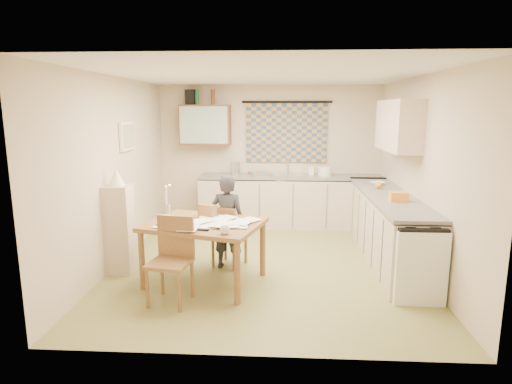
# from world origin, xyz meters

# --- Properties ---
(floor) EXTENTS (4.00, 4.50, 0.02)m
(floor) POSITION_xyz_m (0.00, 0.00, -0.01)
(floor) COLOR olive
(floor) RESTS_ON ground
(ceiling) EXTENTS (4.00, 4.50, 0.02)m
(ceiling) POSITION_xyz_m (0.00, 0.00, 2.51)
(ceiling) COLOR white
(ceiling) RESTS_ON floor
(wall_back) EXTENTS (4.00, 0.02, 2.50)m
(wall_back) POSITION_xyz_m (0.00, 2.26, 1.25)
(wall_back) COLOR beige
(wall_back) RESTS_ON floor
(wall_front) EXTENTS (4.00, 0.02, 2.50)m
(wall_front) POSITION_xyz_m (0.00, -2.26, 1.25)
(wall_front) COLOR beige
(wall_front) RESTS_ON floor
(wall_left) EXTENTS (0.02, 4.50, 2.50)m
(wall_left) POSITION_xyz_m (-2.01, 0.00, 1.25)
(wall_left) COLOR beige
(wall_left) RESTS_ON floor
(wall_right) EXTENTS (0.02, 4.50, 2.50)m
(wall_right) POSITION_xyz_m (2.01, 0.00, 1.25)
(wall_right) COLOR beige
(wall_right) RESTS_ON floor
(window_blind) EXTENTS (1.45, 0.03, 1.05)m
(window_blind) POSITION_xyz_m (0.30, 2.22, 1.65)
(window_blind) COLOR #344E6E
(window_blind) RESTS_ON wall_back
(curtain_rod) EXTENTS (1.60, 0.04, 0.04)m
(curtain_rod) POSITION_xyz_m (0.30, 2.20, 2.20)
(curtain_rod) COLOR black
(curtain_rod) RESTS_ON wall_back
(wall_cabinet) EXTENTS (0.90, 0.34, 0.70)m
(wall_cabinet) POSITION_xyz_m (-1.15, 2.08, 1.80)
(wall_cabinet) COLOR #5A311D
(wall_cabinet) RESTS_ON wall_back
(wall_cabinet_glass) EXTENTS (0.84, 0.02, 0.64)m
(wall_cabinet_glass) POSITION_xyz_m (-1.15, 1.91, 1.80)
(wall_cabinet_glass) COLOR #99B2A5
(wall_cabinet_glass) RESTS_ON wall_back
(upper_cabinet_right) EXTENTS (0.34, 1.30, 0.70)m
(upper_cabinet_right) POSITION_xyz_m (1.83, 0.55, 1.85)
(upper_cabinet_right) COLOR #C3A991
(upper_cabinet_right) RESTS_ON wall_right
(framed_print) EXTENTS (0.04, 0.50, 0.40)m
(framed_print) POSITION_xyz_m (-1.97, 0.40, 1.70)
(framed_print) COLOR white
(framed_print) RESTS_ON wall_left
(print_canvas) EXTENTS (0.01, 0.42, 0.32)m
(print_canvas) POSITION_xyz_m (-1.95, 0.40, 1.70)
(print_canvas) COLOR beige
(print_canvas) RESTS_ON wall_left
(counter_back) EXTENTS (3.30, 0.62, 0.92)m
(counter_back) POSITION_xyz_m (0.42, 1.95, 0.45)
(counter_back) COLOR #C3A991
(counter_back) RESTS_ON floor
(counter_right) EXTENTS (0.62, 2.95, 0.92)m
(counter_right) POSITION_xyz_m (1.70, 0.34, 0.45)
(counter_right) COLOR #C3A991
(counter_right) RESTS_ON floor
(stove) EXTENTS (0.54, 0.54, 0.85)m
(stove) POSITION_xyz_m (1.70, -0.95, 0.42)
(stove) COLOR white
(stove) RESTS_ON floor
(sink) EXTENTS (0.65, 0.58, 0.10)m
(sink) POSITION_xyz_m (0.34, 1.95, 0.88)
(sink) COLOR silver
(sink) RESTS_ON counter_back
(tap) EXTENTS (0.03, 0.03, 0.28)m
(tap) POSITION_xyz_m (0.33, 2.13, 1.06)
(tap) COLOR silver
(tap) RESTS_ON counter_back
(dish_rack) EXTENTS (0.44, 0.41, 0.06)m
(dish_rack) POSITION_xyz_m (-0.17, 1.95, 0.95)
(dish_rack) COLOR silver
(dish_rack) RESTS_ON counter_back
(kettle) EXTENTS (0.22, 0.22, 0.24)m
(kettle) POSITION_xyz_m (-0.61, 1.95, 1.04)
(kettle) COLOR silver
(kettle) RESTS_ON counter_back
(mixing_bowl) EXTENTS (0.24, 0.24, 0.16)m
(mixing_bowl) POSITION_xyz_m (0.98, 1.95, 1.00)
(mixing_bowl) COLOR white
(mixing_bowl) RESTS_ON counter_back
(soap_bottle) EXTENTS (0.14, 0.14, 0.20)m
(soap_bottle) POSITION_xyz_m (0.75, 2.00, 1.02)
(soap_bottle) COLOR white
(soap_bottle) RESTS_ON counter_back
(bowl) EXTENTS (0.35, 0.35, 0.05)m
(bowl) POSITION_xyz_m (1.70, 1.04, 0.95)
(bowl) COLOR white
(bowl) RESTS_ON counter_right
(orange_bag) EXTENTS (0.22, 0.16, 0.12)m
(orange_bag) POSITION_xyz_m (1.70, -0.14, 0.98)
(orange_bag) COLOR orange
(orange_bag) RESTS_ON counter_right
(fruit_orange) EXTENTS (0.10, 0.10, 0.10)m
(fruit_orange) POSITION_xyz_m (1.65, 0.75, 0.97)
(fruit_orange) COLOR orange
(fruit_orange) RESTS_ON counter_right
(speaker) EXTENTS (0.18, 0.22, 0.26)m
(speaker) POSITION_xyz_m (-1.39, 2.08, 2.28)
(speaker) COLOR black
(speaker) RESTS_ON wall_cabinet
(bottle_green) EXTENTS (0.09, 0.09, 0.26)m
(bottle_green) POSITION_xyz_m (-1.29, 2.08, 2.28)
(bottle_green) COLOR #195926
(bottle_green) RESTS_ON wall_cabinet
(bottle_brown) EXTENTS (0.08, 0.08, 0.26)m
(bottle_brown) POSITION_xyz_m (-1.00, 2.08, 2.28)
(bottle_brown) COLOR #5A311D
(bottle_brown) RESTS_ON wall_cabinet
(dining_table) EXTENTS (1.53, 1.31, 0.75)m
(dining_table) POSITION_xyz_m (-0.70, -0.69, 0.38)
(dining_table) COLOR brown
(dining_table) RESTS_ON floor
(chair_far) EXTENTS (0.49, 0.49, 0.83)m
(chair_far) POSITION_xyz_m (-0.48, -0.11, 0.26)
(chair_far) COLOR brown
(chair_far) RESTS_ON floor
(chair_near) EXTENTS (0.49, 0.49, 0.93)m
(chair_near) POSITION_xyz_m (-0.98, -1.26, 0.29)
(chair_near) COLOR brown
(chair_near) RESTS_ON floor
(person) EXTENTS (0.56, 0.46, 1.25)m
(person) POSITION_xyz_m (-0.48, -0.19, 0.63)
(person) COLOR black
(person) RESTS_ON floor
(shelf_stand) EXTENTS (0.32, 0.30, 1.14)m
(shelf_stand) POSITION_xyz_m (-1.84, -0.42, 0.57)
(shelf_stand) COLOR #C3A991
(shelf_stand) RESTS_ON floor
(lampshade) EXTENTS (0.20, 0.20, 0.22)m
(lampshade) POSITION_xyz_m (-1.84, -0.42, 1.25)
(lampshade) COLOR white
(lampshade) RESTS_ON shelf_stand
(letter_rack) EXTENTS (0.24, 0.19, 0.16)m
(letter_rack) POSITION_xyz_m (-0.71, -0.43, 0.83)
(letter_rack) COLOR brown
(letter_rack) RESTS_ON dining_table
(mug) EXTENTS (0.18, 0.18, 0.09)m
(mug) POSITION_xyz_m (-0.39, -1.15, 0.79)
(mug) COLOR white
(mug) RESTS_ON dining_table
(magazine) EXTENTS (0.35, 0.37, 0.02)m
(magazine) POSITION_xyz_m (-1.18, -0.78, 0.76)
(magazine) COLOR maroon
(magazine) RESTS_ON dining_table
(book) EXTENTS (0.32, 0.36, 0.02)m
(book) POSITION_xyz_m (-1.14, -0.65, 0.76)
(book) COLOR orange
(book) RESTS_ON dining_table
(orange_box) EXTENTS (0.13, 0.10, 0.04)m
(orange_box) POSITION_xyz_m (-1.08, -0.88, 0.77)
(orange_box) COLOR orange
(orange_box) RESTS_ON dining_table
(eyeglasses) EXTENTS (0.14, 0.07, 0.02)m
(eyeglasses) POSITION_xyz_m (-0.65, -1.03, 0.76)
(eyeglasses) COLOR black
(eyeglasses) RESTS_ON dining_table
(candle_holder) EXTENTS (0.08, 0.08, 0.18)m
(candle_holder) POSITION_xyz_m (-1.17, -0.49, 0.84)
(candle_holder) COLOR silver
(candle_holder) RESTS_ON dining_table
(candle) EXTENTS (0.03, 0.03, 0.22)m
(candle) POSITION_xyz_m (-1.20, -0.49, 1.04)
(candle) COLOR white
(candle) RESTS_ON dining_table
(candle_flame) EXTENTS (0.02, 0.02, 0.02)m
(candle_flame) POSITION_xyz_m (-1.15, -0.49, 1.16)
(candle_flame) COLOR #FFCC66
(candle_flame) RESTS_ON dining_table
(papers) EXTENTS (1.24, 0.80, 0.03)m
(papers) POSITION_xyz_m (-0.62, -0.75, 0.76)
(papers) COLOR white
(papers) RESTS_ON dining_table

